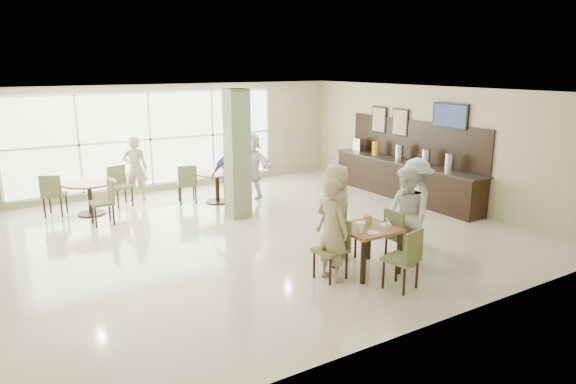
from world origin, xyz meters
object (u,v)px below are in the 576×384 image
main_table (367,233)px  adult_b (251,165)px  round_table_left (89,189)px  buffet_counter (404,176)px  teen_standing (415,203)px  teen_left (332,230)px  teen_far (336,211)px  adult_standing (135,169)px  round_table_right (217,180)px  adult_a (231,175)px  teen_right (406,217)px

main_table → adult_b: (0.69, 5.29, 0.18)m
round_table_left → buffet_counter: size_ratio=0.25×
teen_standing → adult_b: bearing=-132.4°
adult_b → teen_left: bearing=-36.3°
teen_far → teen_standing: bearing=146.1°
adult_b → adult_standing: (-2.60, 1.17, -0.02)m
teen_far → adult_standing: (-1.90, 5.62, -0.01)m
main_table → teen_left: 0.69m
round_table_left → buffet_counter: (7.04, -2.63, -0.03)m
round_table_right → adult_standing: size_ratio=0.63×
main_table → round_table_right: same height
round_table_right → teen_left: 5.26m
adult_a → buffet_counter: bearing=-18.6°
teen_right → teen_standing: (0.72, 0.51, 0.01)m
round_table_left → adult_standing: (1.23, 0.66, 0.22)m
round_table_right → buffet_counter: size_ratio=0.22×
teen_left → round_table_right: bearing=-16.2°
adult_a → teen_standing: bearing=-67.5°
teen_left → teen_right: (1.45, -0.12, 0.01)m
round_table_left → teen_far: 5.87m
buffet_counter → teen_far: 4.56m
round_table_left → adult_standing: adult_standing is taller
teen_standing → adult_standing: 6.92m
teen_far → teen_standing: size_ratio=0.99×
adult_standing → adult_b: bearing=-179.5°
round_table_left → teen_standing: teen_standing is taller
round_table_left → main_table: bearing=-61.6°
buffet_counter → teen_left: (-4.58, -3.14, 0.26)m
round_table_right → adult_b: bearing=0.8°
buffet_counter → adult_a: buffet_counter is taller
main_table → adult_standing: size_ratio=0.54×
round_table_left → teen_standing: (4.63, -5.37, 0.24)m
teen_right → adult_standing: 7.07m
round_table_left → adult_a: 3.17m
main_table → teen_right: (0.78, -0.08, 0.18)m
main_table → teen_far: (-0.00, 0.84, 0.17)m
round_table_left → adult_a: size_ratio=0.71×
adult_b → teen_right: bearing=-20.9°
teen_left → adult_b: adult_b is taller
round_table_left → adult_a: adult_a is taller
teen_left → teen_right: teen_right is taller
adult_a → teen_far: bearing=-86.9°
adult_a → adult_standing: size_ratio=1.01×
teen_left → adult_a: bearing=-17.1°
buffet_counter → teen_right: bearing=-133.9°
buffet_counter → teen_left: bearing=-145.6°
adult_a → teen_left: bearing=-96.1°
teen_far → round_table_left: bearing=-76.2°
round_table_right → adult_b: 0.99m
round_table_left → round_table_right: bearing=-10.3°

